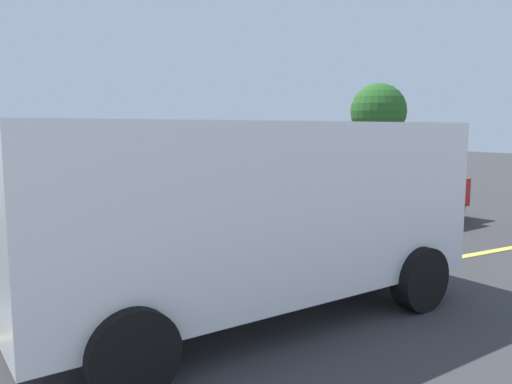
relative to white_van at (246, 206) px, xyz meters
name	(u,v)px	position (x,y,z in m)	size (l,w,h in m)	color
ground_plane	(64,329)	(-1.89, 0.60, -1.27)	(80.00, 80.00, 0.00)	#38383A
lane_marking_centre	(297,287)	(1.11, 0.60, -1.26)	(28.00, 0.16, 0.01)	#E0D14C
white_van	(246,206)	(0.00, 0.00, 0.00)	(5.37, 2.66, 2.20)	white
car_red_mid_road	(381,188)	(5.34, 3.57, -0.45)	(4.60, 2.59, 1.62)	red
tree_left_verge	(378,112)	(10.78, 9.62, 1.48)	(2.08, 2.08, 3.81)	#513823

